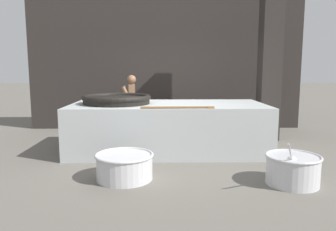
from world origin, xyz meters
The scene contains 9 objects.
ground_plane centered at (0.00, 0.00, 0.00)m, with size 60.00×60.00×0.00m, color #666059.
back_wall centered at (0.00, 2.56, 1.93)m, with size 7.34×0.24×3.86m, color #2D2826.
support_pillar centered at (2.34, 1.03, 1.93)m, with size 0.45×0.45×3.86m, color #2D2826.
hearth_platform centered at (0.00, 0.00, 0.47)m, with size 3.81×1.76×0.95m.
giant_wok_near centered at (-1.02, 0.02, 1.04)m, with size 1.35×1.35×0.17m.
stirring_paddle centered at (0.21, -0.78, 0.97)m, with size 1.29×0.10×0.04m.
cook centered at (-0.83, 1.19, 0.81)m, with size 0.37×0.56×1.49m.
prep_bowl_vegetables centered at (1.73, -1.99, 0.24)m, with size 0.78×0.94×0.73m.
prep_bowl_meat centered at (-0.69, -1.72, 0.21)m, with size 0.87×0.87×0.39m.
Camera 1 is at (-0.14, -6.45, 1.65)m, focal length 35.00 mm.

